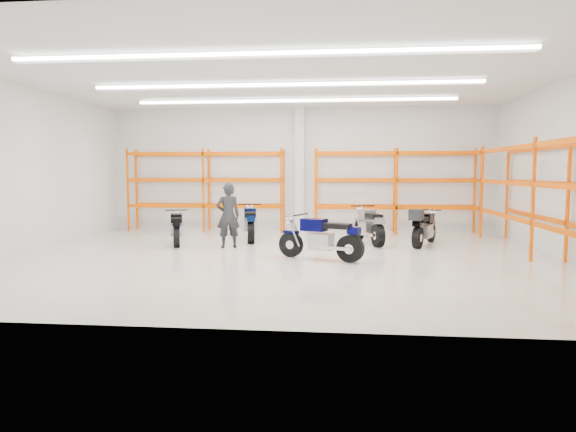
# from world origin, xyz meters

# --- Properties ---
(ground) EXTENTS (14.00, 14.00, 0.00)m
(ground) POSITION_xyz_m (0.00, 0.00, 0.00)
(ground) COLOR beige
(ground) RESTS_ON ground
(room_shell) EXTENTS (14.02, 12.02, 4.51)m
(room_shell) POSITION_xyz_m (0.00, 0.03, 3.28)
(room_shell) COLOR silver
(room_shell) RESTS_ON ground
(motorcycle_main) EXTENTS (2.16, 1.11, 1.12)m
(motorcycle_main) POSITION_xyz_m (1.08, -0.28, 0.52)
(motorcycle_main) COLOR black
(motorcycle_main) RESTS_ON ground
(motorcycle_back_a) EXTENTS (0.87, 1.99, 1.01)m
(motorcycle_back_a) POSITION_xyz_m (-3.39, 1.95, 0.47)
(motorcycle_back_a) COLOR black
(motorcycle_back_a) RESTS_ON ground
(motorcycle_back_b) EXTENTS (0.81, 2.27, 1.12)m
(motorcycle_back_b) POSITION_xyz_m (-1.35, 3.04, 0.53)
(motorcycle_back_b) COLOR black
(motorcycle_back_b) RESTS_ON ground
(motorcycle_back_c) EXTENTS (0.95, 2.24, 1.13)m
(motorcycle_back_c) POSITION_xyz_m (2.36, 2.70, 0.53)
(motorcycle_back_c) COLOR black
(motorcycle_back_c) RESTS_ON ground
(motorcycle_back_d) EXTENTS (1.15, 2.09, 1.13)m
(motorcycle_back_d) POSITION_xyz_m (3.89, 2.39, 0.54)
(motorcycle_back_d) COLOR black
(motorcycle_back_d) RESTS_ON ground
(standing_man) EXTENTS (0.78, 0.65, 1.85)m
(standing_man) POSITION_xyz_m (-1.72, 1.51, 0.92)
(standing_man) COLOR black
(standing_man) RESTS_ON ground
(structural_column) EXTENTS (0.32, 0.32, 4.50)m
(structural_column) POSITION_xyz_m (0.00, 5.82, 2.25)
(structural_column) COLOR white
(structural_column) RESTS_ON ground
(pallet_racking_back_left) EXTENTS (5.67, 0.87, 3.00)m
(pallet_racking_back_left) POSITION_xyz_m (-3.40, 5.48, 1.79)
(pallet_racking_back_left) COLOR #FF5A00
(pallet_racking_back_left) RESTS_ON ground
(pallet_racking_back_right) EXTENTS (5.67, 0.87, 3.00)m
(pallet_racking_back_right) POSITION_xyz_m (3.40, 5.48, 1.79)
(pallet_racking_back_right) COLOR #FF5A00
(pallet_racking_back_right) RESTS_ON ground
(pallet_racking_side) EXTENTS (0.87, 9.07, 3.00)m
(pallet_racking_side) POSITION_xyz_m (6.48, 0.00, 1.81)
(pallet_racking_side) COLOR #FF5A00
(pallet_racking_side) RESTS_ON ground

